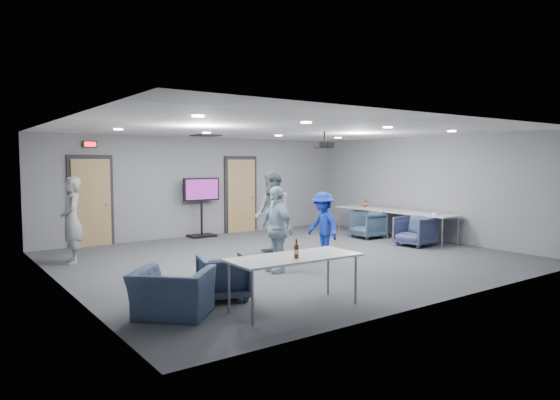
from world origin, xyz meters
TOP-DOWN VIEW (x-y plane):
  - floor at (0.00, 0.00)m, footprint 9.00×9.00m
  - ceiling at (0.00, 0.00)m, footprint 9.00×9.00m
  - wall_back at (0.00, 4.00)m, footprint 9.00×0.02m
  - wall_front at (0.00, -4.00)m, footprint 9.00×0.02m
  - wall_left at (-4.50, 0.00)m, footprint 0.02×8.00m
  - wall_right at (4.50, 0.00)m, footprint 0.02×8.00m
  - door_left at (-3.00, 3.95)m, footprint 1.06×0.17m
  - door_right at (1.20, 3.95)m, footprint 1.06×0.17m
  - exit_sign at (-3.00, 3.93)m, footprint 0.32×0.08m
  - hvac_diffuser at (-0.50, 2.80)m, footprint 0.60×0.60m
  - downlights at (0.00, 0.00)m, footprint 6.18×3.78m
  - person_a at (-3.90, 2.02)m, footprint 0.51×0.69m
  - person_b at (-0.16, 0.40)m, footprint 0.84×1.00m
  - person_c at (-1.01, -0.95)m, footprint 0.42×0.95m
  - person_d at (0.55, -0.44)m, footprint 0.56×0.93m
  - chair_right_a at (3.35, 0.98)m, footprint 0.82×0.80m
  - chair_right_b at (3.35, -0.58)m, footprint 0.85×0.83m
  - chair_front_a at (-2.72, -2.00)m, footprint 0.87×0.88m
  - chair_front_b at (-3.69, -2.37)m, footprint 1.28×1.28m
  - table_right_a at (4.00, 1.64)m, footprint 0.77×1.86m
  - table_right_b at (4.00, -0.26)m, footprint 0.78×1.87m
  - table_front_left at (-2.16, -3.00)m, footprint 1.90×0.84m
  - bottle_front at (-2.23, -3.13)m, footprint 0.07×0.07m
  - bottle_right at (4.25, 1.95)m, footprint 0.06×0.06m
  - snack_box at (4.06, 1.89)m, footprint 0.21×0.17m
  - wrapper at (4.02, -0.74)m, footprint 0.25×0.21m
  - tv_stand at (-0.17, 3.75)m, footprint 1.05×0.50m
  - projector at (0.93, -0.04)m, footprint 0.42×0.39m

SIDE VIEW (x-z plane):
  - floor at x=0.00m, z-range 0.00..0.00m
  - chair_front_b at x=-3.69m, z-range 0.00..0.63m
  - chair_front_a at x=-2.72m, z-range 0.00..0.65m
  - chair_right_a at x=3.35m, z-range 0.00..0.69m
  - chair_right_b at x=3.35m, z-range 0.00..0.72m
  - table_right_a at x=4.00m, z-range 0.32..1.05m
  - table_front_left at x=-2.16m, z-range 0.32..1.05m
  - table_right_b at x=4.00m, z-range 0.32..1.05m
  - person_d at x=0.55m, z-range 0.00..1.40m
  - snack_box at x=4.06m, z-range 0.73..0.77m
  - wrapper at x=4.02m, z-range 0.73..0.78m
  - person_c at x=-1.01m, z-range 0.00..1.59m
  - bottle_right at x=4.25m, z-range 0.70..0.94m
  - bottle_front at x=-2.23m, z-range 0.70..0.96m
  - person_a at x=-3.90m, z-range 0.00..1.74m
  - tv_stand at x=-0.17m, z-range 0.11..1.71m
  - person_b at x=-0.16m, z-range 0.00..1.85m
  - door_left at x=-3.00m, z-range -0.05..2.19m
  - door_right at x=1.20m, z-range -0.05..2.19m
  - wall_back at x=0.00m, z-range 0.00..2.70m
  - wall_front at x=0.00m, z-range 0.00..2.70m
  - wall_left at x=-4.50m, z-range 0.00..2.70m
  - wall_right at x=4.50m, z-range 0.00..2.70m
  - projector at x=0.93m, z-range 2.23..2.58m
  - exit_sign at x=-3.00m, z-range 2.37..2.53m
  - downlights at x=0.00m, z-range 2.67..2.69m
  - hvac_diffuser at x=-0.50m, z-range 2.67..2.70m
  - ceiling at x=0.00m, z-range 2.70..2.70m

